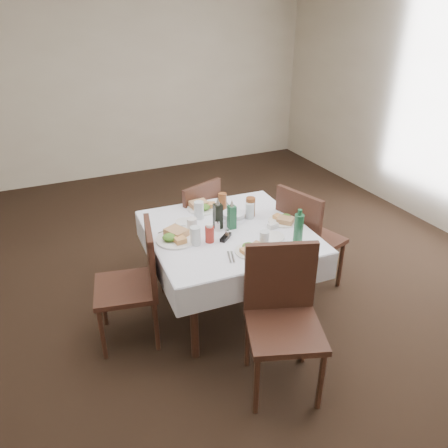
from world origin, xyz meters
The scene contains 33 objects.
ground_plane centered at (0.00, 0.00, 0.00)m, with size 7.00×7.00×0.00m, color black.
room_shell centered at (0.00, 0.00, 1.71)m, with size 6.04×7.04×2.80m.
dining_table centered at (0.14, -0.13, 0.67)m, with size 1.28×1.28×0.76m.
chair_north centered at (0.13, 0.58, 0.53)m, with size 0.57×0.57×0.92m.
chair_south centered at (0.15, -0.96, 0.57)m, with size 0.61×0.61×1.00m.
chair_east centered at (0.87, -0.15, 0.56)m, with size 0.58×0.58×0.99m.
chair_west centered at (-0.61, -0.16, 0.54)m, with size 0.53×0.53×0.95m.
meal_north centered at (0.11, 0.31, 0.79)m, with size 0.28×0.28×0.06m.
meal_south centered at (0.16, -0.50, 0.78)m, with size 0.24×0.24×0.05m.
meal_east centered at (0.61, -0.19, 0.78)m, with size 0.24×0.24×0.05m.
meal_west centered at (-0.29, -0.11, 0.79)m, with size 0.31×0.31×0.07m.
side_plate_a centered at (-0.13, 0.13, 0.77)m, with size 0.14×0.14×0.01m.
side_plate_b centered at (0.39, -0.38, 0.77)m, with size 0.18×0.18×0.01m.
water_n centered at (0.01, 0.16, 0.84)m, with size 0.08×0.08×0.15m.
water_s centered at (0.27, -0.48, 0.83)m, with size 0.07×0.07×0.13m.
water_e centered at (0.39, -0.01, 0.83)m, with size 0.07×0.07×0.13m.
water_w centered at (-0.17, -0.23, 0.83)m, with size 0.08×0.08×0.14m.
iced_tea_a centered at (0.25, 0.22, 0.84)m, with size 0.07×0.07×0.15m.
iced_tea_b centered at (0.42, 0.02, 0.84)m, with size 0.08×0.08×0.16m.
bread_basket centered at (0.25, 0.01, 0.79)m, with size 0.20×0.20×0.07m.
oil_cruet_dark centered at (0.08, -0.07, 0.87)m, with size 0.06×0.06×0.26m.
oil_cruet_green centered at (0.18, -0.11, 0.87)m, with size 0.06×0.06×0.24m.
ketchup_bottle centered at (-0.06, -0.24, 0.83)m, with size 0.07×0.07×0.15m.
salt_shaker centered at (0.06, -0.11, 0.81)m, with size 0.04×0.04×0.09m.
pepper_shaker centered at (0.08, -0.25, 0.80)m, with size 0.03×0.03×0.07m.
coffee_mug centered at (-0.11, 0.00, 0.80)m, with size 0.13×0.13×0.09m.
sunglasses centered at (0.06, -0.25, 0.78)m, with size 0.12×0.12×0.03m.
green_bottle centered at (0.53, -0.52, 0.88)m, with size 0.07×0.07×0.27m.
sugar_caddy centered at (0.48, -0.25, 0.78)m, with size 0.09×0.06×0.04m.
cutlery_n centered at (0.32, 0.27, 0.77)m, with size 0.06×0.17×0.01m.
cutlery_s centered at (-0.01, -0.51, 0.77)m, with size 0.08×0.16×0.01m.
cutlery_e centered at (0.56, -0.25, 0.77)m, with size 0.18×0.09×0.01m.
cutlery_w centered at (-0.30, 0.04, 0.77)m, with size 0.17×0.08×0.01m.
Camera 1 is at (-1.14, -2.86, 2.37)m, focal length 35.00 mm.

